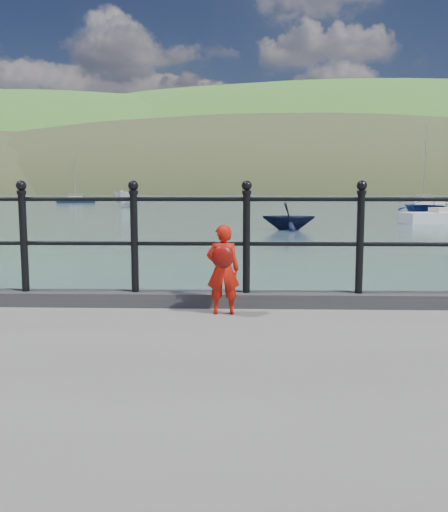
{
  "coord_description": "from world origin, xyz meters",
  "views": [
    {
      "loc": [
        0.54,
        -5.88,
        2.27
      ],
      "look_at": [
        0.36,
        -0.2,
        1.55
      ],
      "focal_mm": 38.0,
      "sensor_mm": 36.0,
      "label": 1
    }
  ],
  "objects_px": {
    "sailboat_near": "(448,218)",
    "launch_white": "(125,199)",
    "child": "(223,269)",
    "sailboat_far": "(423,202)",
    "launch_navy": "(289,216)",
    "sailboat_left": "(76,201)",
    "launch_blue": "(427,207)",
    "railing": "(190,230)"
  },
  "relations": [
    {
      "from": "sailboat_near",
      "to": "launch_white",
      "type": "bearing_deg",
      "value": 120.1
    },
    {
      "from": "child",
      "to": "sailboat_near",
      "type": "distance_m",
      "value": 32.74
    },
    {
      "from": "launch_white",
      "to": "sailboat_far",
      "type": "xyz_separation_m",
      "value": [
        37.11,
        10.87,
        -0.64
      ]
    },
    {
      "from": "launch_white",
      "to": "launch_navy",
      "type": "distance_m",
      "value": 35.85
    },
    {
      "from": "launch_white",
      "to": "sailboat_near",
      "type": "distance_m",
      "value": 37.22
    },
    {
      "from": "child",
      "to": "sailboat_left",
      "type": "height_order",
      "value": "sailboat_left"
    },
    {
      "from": "launch_white",
      "to": "sailboat_far",
      "type": "distance_m",
      "value": 38.67
    },
    {
      "from": "sailboat_far",
      "to": "launch_blue",
      "type": "bearing_deg",
      "value": -148.04
    },
    {
      "from": "launch_blue",
      "to": "sailboat_left",
      "type": "xyz_separation_m",
      "value": [
        -41.14,
        30.07,
        -0.21
      ]
    },
    {
      "from": "launch_blue",
      "to": "sailboat_near",
      "type": "xyz_separation_m",
      "value": [
        -3.45,
        -14.25,
        -0.21
      ]
    },
    {
      "from": "railing",
      "to": "launch_blue",
      "type": "relative_size",
      "value": 3.44
    },
    {
      "from": "launch_navy",
      "to": "sailboat_far",
      "type": "xyz_separation_m",
      "value": [
        21.42,
        43.1,
        -0.38
      ]
    },
    {
      "from": "sailboat_near",
      "to": "sailboat_far",
      "type": "distance_m",
      "value": 38.59
    },
    {
      "from": "launch_blue",
      "to": "sailboat_near",
      "type": "bearing_deg",
      "value": -115.75
    },
    {
      "from": "sailboat_near",
      "to": "sailboat_left",
      "type": "bearing_deg",
      "value": 115.24
    },
    {
      "from": "launch_white",
      "to": "launch_navy",
      "type": "relative_size",
      "value": 1.85
    },
    {
      "from": "child",
      "to": "sailboat_near",
      "type": "height_order",
      "value": "sailboat_near"
    },
    {
      "from": "railing",
      "to": "sailboat_near",
      "type": "xyz_separation_m",
      "value": [
        13.83,
        29.44,
        -1.48
      ]
    },
    {
      "from": "child",
      "to": "launch_navy",
      "type": "distance_m",
      "value": 23.97
    },
    {
      "from": "sailboat_left",
      "to": "sailboat_far",
      "type": "distance_m",
      "value": 48.91
    },
    {
      "from": "launch_white",
      "to": "launch_navy",
      "type": "height_order",
      "value": "launch_white"
    },
    {
      "from": "child",
      "to": "sailboat_far",
      "type": "relative_size",
      "value": 0.09
    },
    {
      "from": "launch_blue",
      "to": "sailboat_near",
      "type": "relative_size",
      "value": 0.62
    },
    {
      "from": "launch_white",
      "to": "launch_navy",
      "type": "bearing_deg",
      "value": -63.54
    },
    {
      "from": "launch_blue",
      "to": "sailboat_far",
      "type": "xyz_separation_m",
      "value": [
        7.24,
        22.83,
        -0.2
      ]
    },
    {
      "from": "launch_white",
      "to": "child",
      "type": "bearing_deg",
      "value": -76.47
    },
    {
      "from": "child",
      "to": "sailboat_far",
      "type": "distance_m",
      "value": 71.13
    },
    {
      "from": "child",
      "to": "sailboat_left",
      "type": "xyz_separation_m",
      "value": [
        -24.22,
        74.14,
        -1.13
      ]
    },
    {
      "from": "launch_blue",
      "to": "sailboat_far",
      "type": "distance_m",
      "value": 23.95
    },
    {
      "from": "railing",
      "to": "child",
      "type": "relative_size",
      "value": 19.98
    },
    {
      "from": "sailboat_left",
      "to": "launch_white",
      "type": "bearing_deg",
      "value": -75.97
    },
    {
      "from": "railing",
      "to": "launch_navy",
      "type": "xyz_separation_m",
      "value": [
        3.1,
        23.42,
        -1.1
      ]
    },
    {
      "from": "launch_white",
      "to": "sailboat_far",
      "type": "height_order",
      "value": "sailboat_far"
    },
    {
      "from": "sailboat_near",
      "to": "launch_navy",
      "type": "bearing_deg",
      "value": -165.86
    },
    {
      "from": "railing",
      "to": "sailboat_left",
      "type": "relative_size",
      "value": 2.29
    },
    {
      "from": "railing",
      "to": "sailboat_near",
      "type": "distance_m",
      "value": 32.56
    },
    {
      "from": "launch_white",
      "to": "sailboat_left",
      "type": "height_order",
      "value": "sailboat_left"
    },
    {
      "from": "child",
      "to": "launch_white",
      "type": "distance_m",
      "value": 57.51
    },
    {
      "from": "launch_navy",
      "to": "sailboat_left",
      "type": "relative_size",
      "value": 0.35
    },
    {
      "from": "railing",
      "to": "launch_white",
      "type": "xyz_separation_m",
      "value": [
        -12.59,
        55.65,
        -0.84
      ]
    },
    {
      "from": "sailboat_far",
      "to": "sailboat_left",
      "type": "bearing_deg",
      "value": 131.04
    },
    {
      "from": "sailboat_far",
      "to": "launch_navy",
      "type": "bearing_deg",
      "value": -156.87
    }
  ]
}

